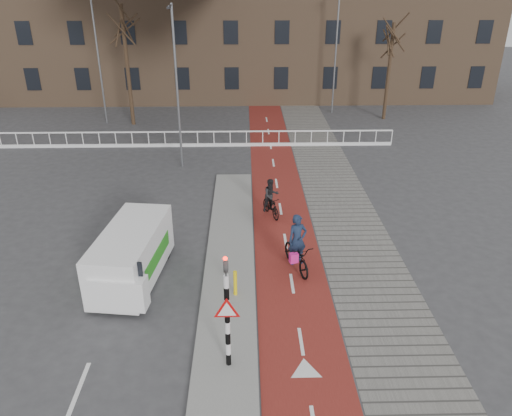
{
  "coord_description": "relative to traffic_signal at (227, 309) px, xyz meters",
  "views": [
    {
      "loc": [
        -0.09,
        -12.49,
        9.9
      ],
      "look_at": [
        0.31,
        5.0,
        1.5
      ],
      "focal_mm": 35.0,
      "sensor_mm": 36.0,
      "label": 1
    }
  ],
  "objects": [
    {
      "name": "streetlight_near",
      "position": [
        -2.99,
        15.61,
        2.22
      ],
      "size": [
        0.12,
        0.12,
        8.43
      ],
      "primitive_type": "cylinder",
      "color": "slate",
      "rests_on": "ground"
    },
    {
      "name": "traffic_signal",
      "position": [
        0.0,
        0.0,
        0.0
      ],
      "size": [
        0.8,
        0.8,
        3.68
      ],
      "color": "black",
      "rests_on": "curb_island"
    },
    {
      "name": "ground",
      "position": [
        0.6,
        2.02,
        -1.99
      ],
      "size": [
        120.0,
        120.0,
        0.0
      ],
      "primitive_type": "plane",
      "color": "#38383A",
      "rests_on": "ground"
    },
    {
      "name": "bike_lane",
      "position": [
        2.1,
        12.02,
        -1.98
      ],
      "size": [
        2.5,
        60.0,
        0.01
      ],
      "primitive_type": "cube",
      "color": "maroon",
      "rests_on": "ground"
    },
    {
      "name": "tree_mid",
      "position": [
        -7.35,
        24.05,
        1.97
      ],
      "size": [
        0.26,
        0.26,
        7.92
      ],
      "primitive_type": "cylinder",
      "color": "black",
      "rests_on": "ground"
    },
    {
      "name": "cyclist_far",
      "position": [
        1.62,
        9.33,
        -1.26
      ],
      "size": [
        1.02,
        1.63,
        1.73
      ],
      "rotation": [
        0.0,
        0.0,
        0.39
      ],
      "color": "black",
      "rests_on": "bike_lane"
    },
    {
      "name": "streetlight_left",
      "position": [
        -9.32,
        24.44,
        2.21
      ],
      "size": [
        0.12,
        0.12,
        8.41
      ],
      "primitive_type": "cylinder",
      "color": "slate",
      "rests_on": "ground"
    },
    {
      "name": "railing",
      "position": [
        -4.4,
        19.02,
        -1.68
      ],
      "size": [
        28.0,
        0.1,
        0.99
      ],
      "color": "silver",
      "rests_on": "ground"
    },
    {
      "name": "van",
      "position": [
        -3.46,
        4.47,
        -0.99
      ],
      "size": [
        2.31,
        4.6,
        1.9
      ],
      "rotation": [
        0.0,
        0.0,
        -0.13
      ],
      "color": "white",
      "rests_on": "ground"
    },
    {
      "name": "sidewalk",
      "position": [
        4.9,
        12.02,
        -1.98
      ],
      "size": [
        3.0,
        60.0,
        0.01
      ],
      "primitive_type": "cube",
      "color": "slate",
      "rests_on": "ground"
    },
    {
      "name": "cyclist_near",
      "position": [
        2.34,
        4.98,
        -1.26
      ],
      "size": [
        1.32,
        2.21,
        2.15
      ],
      "rotation": [
        0.0,
        0.0,
        0.3
      ],
      "color": "black",
      "rests_on": "bike_lane"
    },
    {
      "name": "bollard",
      "position": [
        0.14,
        3.26,
        -1.42
      ],
      "size": [
        0.12,
        0.12,
        0.9
      ],
      "primitive_type": "cylinder",
      "color": "yellow",
      "rests_on": "curb_island"
    },
    {
      "name": "curb_island",
      "position": [
        -0.1,
        6.02,
        -1.93
      ],
      "size": [
        1.8,
        16.0,
        0.12
      ],
      "primitive_type": "cube",
      "color": "gray",
      "rests_on": "ground"
    },
    {
      "name": "tree_right",
      "position": [
        10.68,
        25.06,
        1.33
      ],
      "size": [
        0.24,
        0.24,
        6.65
      ],
      "primitive_type": "cylinder",
      "color": "black",
      "rests_on": "ground"
    },
    {
      "name": "streetlight_right",
      "position": [
        7.17,
        26.93,
        2.29
      ],
      "size": [
        0.12,
        0.12,
        8.56
      ],
      "primitive_type": "cylinder",
      "color": "slate",
      "rests_on": "ground"
    }
  ]
}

